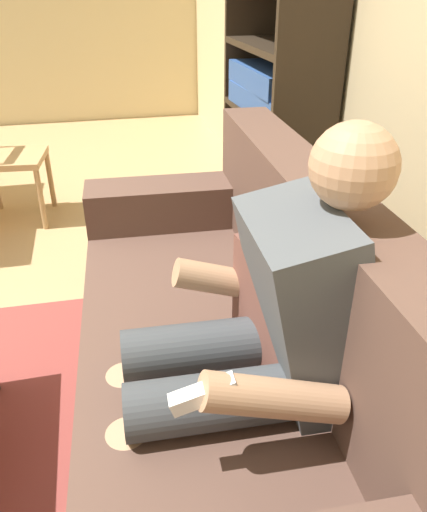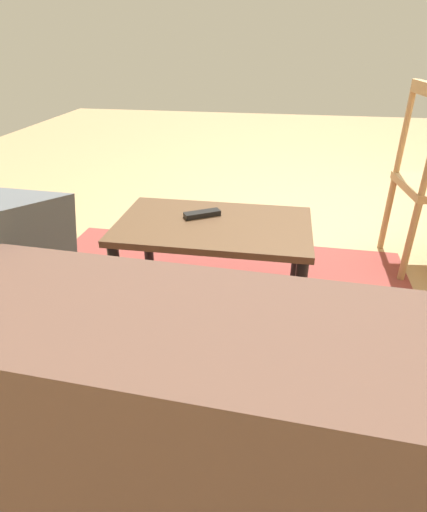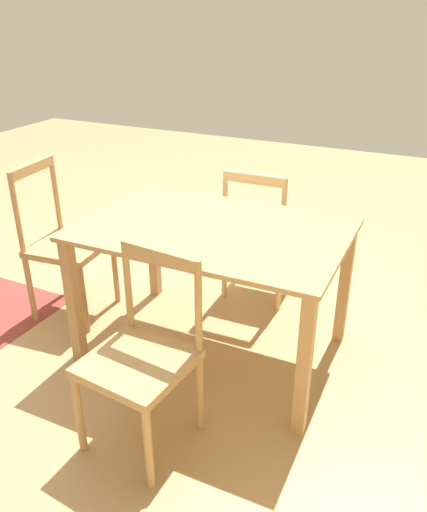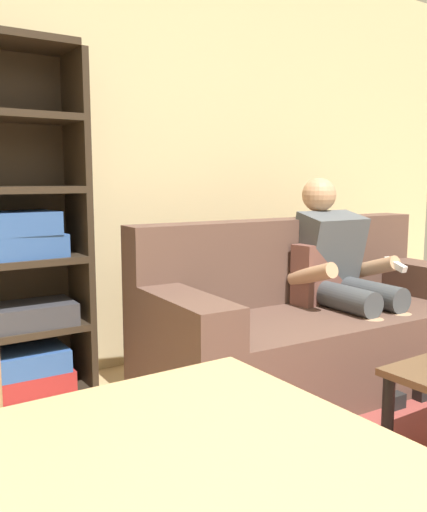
{
  "view_description": "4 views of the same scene",
  "coord_description": "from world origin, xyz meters",
  "px_view_note": "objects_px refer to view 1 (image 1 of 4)",
  "views": [
    {
      "loc": [
        2.54,
        1.66,
        1.46
      ],
      "look_at": [
        1.28,
        1.96,
        0.74
      ],
      "focal_mm": 35.11,
      "sensor_mm": 36.0,
      "label": 1
    },
    {
      "loc": [
        0.98,
        2.61,
        1.18
      ],
      "look_at": [
        1.27,
        0.92,
        0.25
      ],
      "focal_mm": 29.19,
      "sensor_mm": 36.0,
      "label": 2
    },
    {
      "loc": [
        -1.89,
        2.55,
        1.8
      ],
      "look_at": [
        -0.85,
        0.34,
        0.6
      ],
      "focal_mm": 36.02,
      "sensor_mm": 36.0,
      "label": 3
    },
    {
      "loc": [
        -0.89,
        -0.21,
        1.18
      ],
      "look_at": [
        0.21,
        1.44,
        0.9
      ],
      "focal_mm": 38.26,
      "sensor_mm": 36.0,
      "label": 4
    }
  ],
  "objects_px": {
    "couch": "(233,358)",
    "dining_chair_near_wall": "(6,157)",
    "person_lounging": "(254,337)",
    "bookshelf": "(275,116)"
  },
  "relations": [
    {
      "from": "couch",
      "to": "person_lounging",
      "type": "xyz_separation_m",
      "value": [
        0.24,
        -0.01,
        0.27
      ]
    },
    {
      "from": "bookshelf",
      "to": "dining_chair_near_wall",
      "type": "height_order",
      "value": "bookshelf"
    },
    {
      "from": "bookshelf",
      "to": "couch",
      "type": "bearing_deg",
      "value": -23.47
    },
    {
      "from": "bookshelf",
      "to": "dining_chair_near_wall",
      "type": "xyz_separation_m",
      "value": [
        -0.55,
        -1.65,
        -0.31
      ]
    },
    {
      "from": "person_lounging",
      "to": "dining_chair_near_wall",
      "type": "bearing_deg",
      "value": -158.26
    },
    {
      "from": "bookshelf",
      "to": "dining_chair_near_wall",
      "type": "distance_m",
      "value": 1.76
    },
    {
      "from": "person_lounging",
      "to": "dining_chair_near_wall",
      "type": "distance_m",
      "value": 2.56
    },
    {
      "from": "couch",
      "to": "dining_chair_near_wall",
      "type": "height_order",
      "value": "couch"
    },
    {
      "from": "person_lounging",
      "to": "bookshelf",
      "type": "relative_size",
      "value": 0.63
    },
    {
      "from": "couch",
      "to": "person_lounging",
      "type": "height_order",
      "value": "person_lounging"
    }
  ]
}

